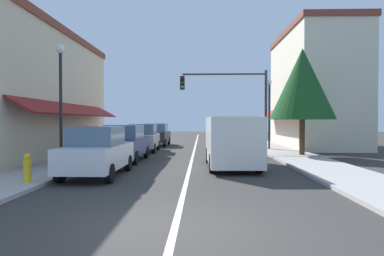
{
  "coord_description": "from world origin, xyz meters",
  "views": [
    {
      "loc": [
        0.49,
        -6.09,
        1.95
      ],
      "look_at": [
        -0.06,
        13.3,
        1.56
      ],
      "focal_mm": 31.72,
      "sensor_mm": 36.0,
      "label": 1
    }
  ],
  "objects_px": {
    "parked_car_third_left": "(144,138)",
    "traffic_signal_mast_arm": "(235,95)",
    "parked_car_second_left": "(125,143)",
    "parked_car_far_left": "(157,135)",
    "tree_right_near": "(302,84)",
    "van_in_lane": "(231,140)",
    "street_lamp_left_near": "(61,86)",
    "parked_car_nearest_left": "(98,152)",
    "fire_hydrant": "(27,168)",
    "street_lamp_right_mid": "(269,102)"
  },
  "relations": [
    {
      "from": "traffic_signal_mast_arm",
      "to": "parked_car_far_left",
      "type": "bearing_deg",
      "value": 144.99
    },
    {
      "from": "parked_car_far_left",
      "to": "parked_car_second_left",
      "type": "bearing_deg",
      "value": -90.29
    },
    {
      "from": "parked_car_third_left",
      "to": "traffic_signal_mast_arm",
      "type": "height_order",
      "value": "traffic_signal_mast_arm"
    },
    {
      "from": "parked_car_nearest_left",
      "to": "fire_hydrant",
      "type": "height_order",
      "value": "parked_car_nearest_left"
    },
    {
      "from": "traffic_signal_mast_arm",
      "to": "street_lamp_right_mid",
      "type": "relative_size",
      "value": 1.23
    },
    {
      "from": "fire_hydrant",
      "to": "street_lamp_left_near",
      "type": "bearing_deg",
      "value": 97.2
    },
    {
      "from": "street_lamp_right_mid",
      "to": "tree_right_near",
      "type": "xyz_separation_m",
      "value": [
        0.99,
        -4.03,
        0.78
      ]
    },
    {
      "from": "traffic_signal_mast_arm",
      "to": "street_lamp_right_mid",
      "type": "bearing_deg",
      "value": -0.67
    },
    {
      "from": "parked_car_far_left",
      "to": "fire_hydrant",
      "type": "bearing_deg",
      "value": -94.93
    },
    {
      "from": "van_in_lane",
      "to": "street_lamp_left_near",
      "type": "relative_size",
      "value": 1.04
    },
    {
      "from": "van_in_lane",
      "to": "traffic_signal_mast_arm",
      "type": "relative_size",
      "value": 0.9
    },
    {
      "from": "traffic_signal_mast_arm",
      "to": "fire_hydrant",
      "type": "height_order",
      "value": "traffic_signal_mast_arm"
    },
    {
      "from": "parked_car_nearest_left",
      "to": "van_in_lane",
      "type": "distance_m",
      "value": 5.54
    },
    {
      "from": "parked_car_second_left",
      "to": "van_in_lane",
      "type": "xyz_separation_m",
      "value": [
        4.99,
        -2.02,
        0.27
      ]
    },
    {
      "from": "parked_car_second_left",
      "to": "traffic_signal_mast_arm",
      "type": "distance_m",
      "value": 9.17
    },
    {
      "from": "parked_car_second_left",
      "to": "street_lamp_right_mid",
      "type": "height_order",
      "value": "street_lamp_right_mid"
    },
    {
      "from": "parked_car_nearest_left",
      "to": "tree_right_near",
      "type": "xyz_separation_m",
      "value": [
        9.19,
        6.84,
        3.11
      ]
    },
    {
      "from": "tree_right_near",
      "to": "fire_hydrant",
      "type": "distance_m",
      "value": 14.26
    },
    {
      "from": "parked_car_third_left",
      "to": "tree_right_near",
      "type": "relative_size",
      "value": 0.7
    },
    {
      "from": "parked_car_third_left",
      "to": "street_lamp_right_mid",
      "type": "relative_size",
      "value": 0.87
    },
    {
      "from": "parked_car_nearest_left",
      "to": "parked_car_third_left",
      "type": "xyz_separation_m",
      "value": [
        -0.05,
        9.82,
        0.0
      ]
    },
    {
      "from": "parked_car_nearest_left",
      "to": "traffic_signal_mast_arm",
      "type": "bearing_deg",
      "value": 61.59
    },
    {
      "from": "tree_right_near",
      "to": "fire_hydrant",
      "type": "height_order",
      "value": "tree_right_near"
    },
    {
      "from": "parked_car_far_left",
      "to": "street_lamp_left_near",
      "type": "relative_size",
      "value": 0.82
    },
    {
      "from": "parked_car_third_left",
      "to": "street_lamp_left_near",
      "type": "distance_m",
      "value": 8.79
    },
    {
      "from": "street_lamp_left_near",
      "to": "street_lamp_right_mid",
      "type": "distance_m",
      "value": 13.77
    },
    {
      "from": "parked_car_second_left",
      "to": "van_in_lane",
      "type": "bearing_deg",
      "value": -20.71
    },
    {
      "from": "parked_car_far_left",
      "to": "street_lamp_left_near",
      "type": "xyz_separation_m",
      "value": [
        -2.12,
        -13.31,
        2.49
      ]
    },
    {
      "from": "parked_car_third_left",
      "to": "van_in_lane",
      "type": "xyz_separation_m",
      "value": [
        4.99,
        -7.32,
        0.27
      ]
    },
    {
      "from": "parked_car_far_left",
      "to": "van_in_lane",
      "type": "xyz_separation_m",
      "value": [
        4.79,
        -12.43,
        0.27
      ]
    },
    {
      "from": "parked_car_far_left",
      "to": "tree_right_near",
      "type": "distance_m",
      "value": 12.53
    },
    {
      "from": "parked_car_nearest_left",
      "to": "parked_car_second_left",
      "type": "relative_size",
      "value": 0.99
    },
    {
      "from": "parked_car_second_left",
      "to": "street_lamp_left_near",
      "type": "relative_size",
      "value": 0.82
    },
    {
      "from": "van_in_lane",
      "to": "tree_right_near",
      "type": "relative_size",
      "value": 0.88
    },
    {
      "from": "street_lamp_left_near",
      "to": "street_lamp_right_mid",
      "type": "xyz_separation_m",
      "value": [
        10.19,
        9.26,
        -0.16
      ]
    },
    {
      "from": "street_lamp_right_mid",
      "to": "fire_hydrant",
      "type": "relative_size",
      "value": 5.46
    },
    {
      "from": "street_lamp_left_near",
      "to": "tree_right_near",
      "type": "relative_size",
      "value": 0.85
    },
    {
      "from": "street_lamp_right_mid",
      "to": "fire_hydrant",
      "type": "xyz_separation_m",
      "value": [
        -9.74,
        -12.77,
        -2.65
      ]
    },
    {
      "from": "parked_car_second_left",
      "to": "parked_car_nearest_left",
      "type": "bearing_deg",
      "value": -88.03
    },
    {
      "from": "tree_right_near",
      "to": "traffic_signal_mast_arm",
      "type": "bearing_deg",
      "value": 129.13
    },
    {
      "from": "parked_car_far_left",
      "to": "van_in_lane",
      "type": "relative_size",
      "value": 0.79
    },
    {
      "from": "van_in_lane",
      "to": "street_lamp_right_mid",
      "type": "relative_size",
      "value": 1.1
    },
    {
      "from": "parked_car_second_left",
      "to": "parked_car_far_left",
      "type": "bearing_deg",
      "value": 90.25
    },
    {
      "from": "parked_car_nearest_left",
      "to": "parked_car_second_left",
      "type": "bearing_deg",
      "value": 90.62
    },
    {
      "from": "street_lamp_left_near",
      "to": "fire_hydrant",
      "type": "bearing_deg",
      "value": -82.8
    },
    {
      "from": "parked_car_second_left",
      "to": "parked_car_far_left",
      "type": "xyz_separation_m",
      "value": [
        0.19,
        10.41,
        0.0
      ]
    },
    {
      "from": "parked_car_second_left",
      "to": "fire_hydrant",
      "type": "height_order",
      "value": "parked_car_second_left"
    },
    {
      "from": "parked_car_nearest_left",
      "to": "parked_car_third_left",
      "type": "bearing_deg",
      "value": 90.27
    },
    {
      "from": "parked_car_second_left",
      "to": "tree_right_near",
      "type": "distance_m",
      "value": 10.02
    },
    {
      "from": "parked_car_second_left",
      "to": "parked_car_third_left",
      "type": "height_order",
      "value": "same"
    }
  ]
}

